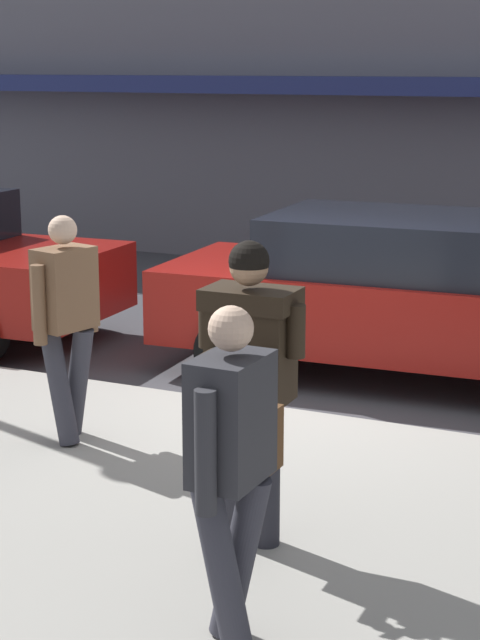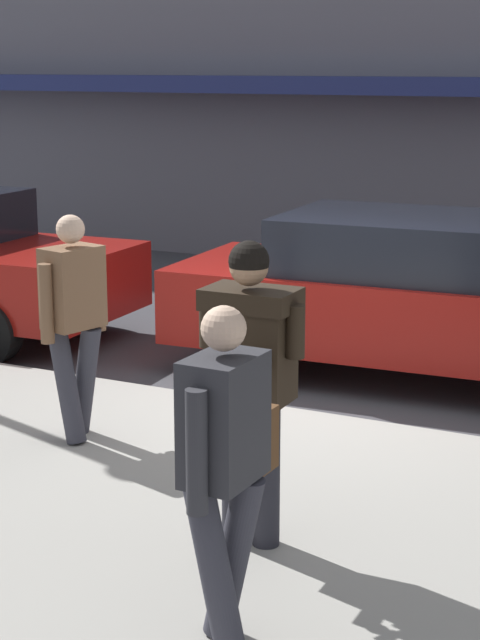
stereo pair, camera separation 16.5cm
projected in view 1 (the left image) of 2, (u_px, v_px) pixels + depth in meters
The scene contains 7 objects.
ground_plane at pixel (294, 416), 8.99m from camera, with size 80.00×80.00×0.00m, color #3D3D42.
sidewalk at pixel (268, 575), 6.05m from camera, with size 32.00×5.30×0.14m, color #99968E.
curb_paint_line at pixel (411, 431), 8.63m from camera, with size 28.00×0.12×0.01m, color silver.
parked_sedan_mid at pixel (399, 295), 9.97m from camera, with size 4.60×2.12×1.54m.
man_texting_on_phone at pixel (250, 361), 6.06m from camera, with size 0.65×0.59×1.81m.
pedestrian_with_bag at pixel (233, 457), 4.98m from camera, with size 0.33×0.72×1.70m.
pedestrian_dark_coat at pixel (66, 314), 7.82m from camera, with size 0.40×0.59×1.70m.
Camera 1 is at (3.20, -7.94, 2.90)m, focal length 60.00 mm.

